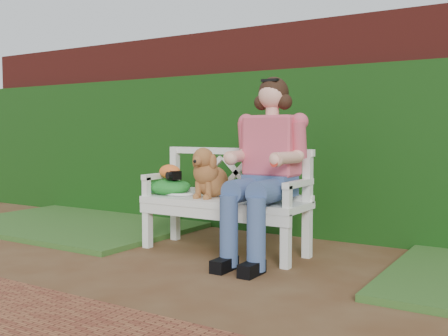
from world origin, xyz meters
The scene contains 11 objects.
ground centered at (0.00, 0.00, 0.00)m, with size 60.00×60.00×0.00m, color #4E2C16.
brick_wall centered at (0.00, 1.90, 1.10)m, with size 10.00×0.30×2.20m, color maroon.
ivy_hedge centered at (0.00, 1.68, 0.85)m, with size 10.00×0.18×1.70m, color #133C0C.
grass_left centered at (-2.40, 0.90, 0.03)m, with size 2.60×2.00×0.05m, color #2F5520.
garden_bench centered at (-0.32, 0.61, 0.24)m, with size 1.58×0.60×0.48m, color white, non-canonical shape.
seated_woman centered at (0.13, 0.59, 0.78)m, with size 0.66×0.88×1.56m, color #EF2E4A, non-canonical shape.
dog centered at (-0.47, 0.62, 0.71)m, with size 0.30×0.41×0.45m, color #A86C39, non-canonical shape.
tennis_racket centered at (-0.85, 0.63, 0.50)m, with size 0.62×0.26×0.03m, color white, non-canonical shape.
green_bag centered at (-0.92, 0.60, 0.55)m, with size 0.43×0.33×0.15m, color #116A15, non-canonical shape.
camera_item centered at (-0.84, 0.58, 0.67)m, with size 0.12×0.09×0.08m, color black.
baseball_glove centered at (-0.91, 0.61, 0.69)m, with size 0.22×0.16×0.14m, color orange.
Camera 1 is at (2.11, -3.27, 1.07)m, focal length 42.00 mm.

